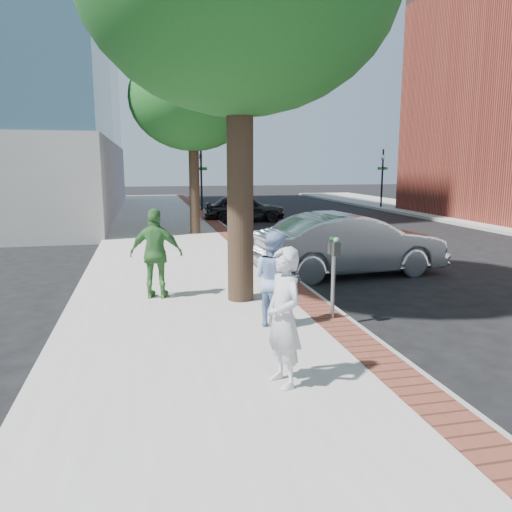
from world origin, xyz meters
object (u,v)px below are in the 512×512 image
object	(u,v)px
parking_meter	(334,260)
person_officer	(274,279)
person_gray	(284,317)
person_green	(156,254)
sedan_silver	(351,244)
bg_car	(244,208)

from	to	relation	value
parking_meter	person_officer	xyz separation A→B (m)	(-1.12, -0.14, -0.25)
parking_meter	person_officer	distance (m)	1.15
parking_meter	person_gray	size ratio (longest dim) A/B	0.85
person_green	sedan_silver	distance (m)	5.30
person_green	person_gray	bearing A→B (deg)	122.03
sedan_silver	bg_car	distance (m)	12.87
person_green	bg_car	size ratio (longest dim) A/B	0.45
parking_meter	person_green	distance (m)	3.67
parking_meter	person_gray	xyz separation A→B (m)	(-1.59, -2.43, -0.19)
person_officer	person_green	size ratio (longest dim) A/B	0.88
person_officer	bg_car	size ratio (longest dim) A/B	0.40
person_gray	bg_car	xyz separation A→B (m)	(3.33, 19.17, -0.32)
person_green	bg_car	distance (m)	15.38
parking_meter	person_officer	size ratio (longest dim) A/B	0.91
person_gray	person_officer	world-z (taller)	person_gray
bg_car	person_green	bearing A→B (deg)	166.13
person_gray	sedan_silver	world-z (taller)	person_gray
person_gray	person_green	size ratio (longest dim) A/B	0.95
person_gray	person_green	bearing A→B (deg)	-176.59
person_gray	bg_car	bearing A→B (deg)	156.30
parking_meter	sedan_silver	xyz separation A→B (m)	(2.00, 3.88, -0.39)
person_officer	bg_car	xyz separation A→B (m)	(2.86, 16.88, -0.27)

